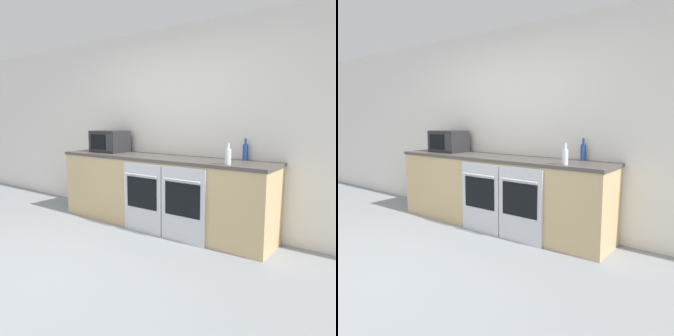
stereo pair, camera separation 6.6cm
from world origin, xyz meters
TOP-DOWN VIEW (x-y plane):
  - ground_plane at (0.00, 0.00)m, footprint 16.00×16.00m
  - wall_back at (0.00, 2.02)m, footprint 10.00×0.06m
  - counter_back at (0.00, 1.69)m, footprint 3.06×0.63m
  - oven_left at (-0.02, 1.37)m, footprint 0.58×0.06m
  - oven_right at (0.58, 1.37)m, footprint 0.58×0.06m
  - microwave at (-0.94, 1.73)m, footprint 0.50×0.38m
  - bottle_blue at (1.06, 1.94)m, footprint 0.06×0.06m
  - bottle_clear at (1.06, 1.49)m, footprint 0.07×0.07m

SIDE VIEW (x-z plane):
  - ground_plane at x=0.00m, z-range 0.00..0.00m
  - oven_left at x=-0.02m, z-range 0.01..0.88m
  - oven_right at x=0.58m, z-range 0.01..0.88m
  - counter_back at x=0.00m, z-range 0.00..0.94m
  - bottle_clear at x=1.06m, z-range 0.91..1.14m
  - bottle_blue at x=1.06m, z-range 0.91..1.16m
  - microwave at x=-0.94m, z-range 0.93..1.25m
  - wall_back at x=0.00m, z-range 0.00..2.60m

